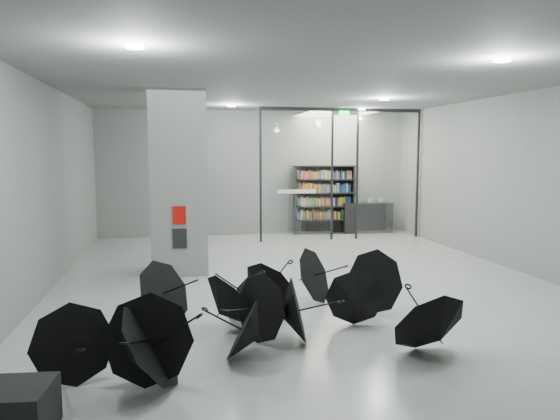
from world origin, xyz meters
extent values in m
plane|color=gray|center=(0.00, 0.00, 0.00)|extent=(14.00, 14.00, 0.00)
cube|color=slate|center=(0.00, 0.00, 4.00)|extent=(10.00, 14.00, 0.02)
cube|color=slate|center=(0.00, 7.00, 2.00)|extent=(10.00, 0.02, 4.00)
cube|color=slate|center=(-5.00, 0.00, 2.00)|extent=(0.02, 14.00, 4.00)
cube|color=slate|center=(5.00, 0.00, 2.00)|extent=(0.02, 14.00, 4.00)
cube|color=slate|center=(-2.50, 2.00, 2.00)|extent=(1.20, 1.20, 4.00)
cube|color=#A50A07|center=(-2.50, 1.38, 1.35)|extent=(0.28, 0.04, 0.38)
cube|color=black|center=(-2.50, 1.38, 0.85)|extent=(0.30, 0.03, 0.42)
cube|color=#0CE533|center=(2.40, 5.30, 3.82)|extent=(0.30, 0.06, 0.15)
cube|color=silver|center=(1.00, 5.50, 2.00)|extent=(2.20, 0.02, 3.95)
cube|color=silver|center=(3.90, 5.50, 2.00)|extent=(2.00, 0.02, 3.95)
cube|color=black|center=(-0.10, 5.50, 2.00)|extent=(0.06, 0.06, 4.00)
cube|color=black|center=(2.10, 5.50, 2.00)|extent=(0.06, 0.06, 4.00)
cube|color=black|center=(2.90, 5.50, 2.00)|extent=(0.06, 0.06, 4.00)
cube|color=black|center=(4.90, 5.50, 2.00)|extent=(0.06, 0.06, 4.00)
cube|color=black|center=(2.40, 5.50, 3.95)|extent=(5.00, 0.08, 0.10)
cube|color=black|center=(3.67, 6.72, 0.50)|extent=(1.68, 0.71, 1.00)
camera|label=1|loc=(-2.52, -9.79, 2.68)|focal=33.52mm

